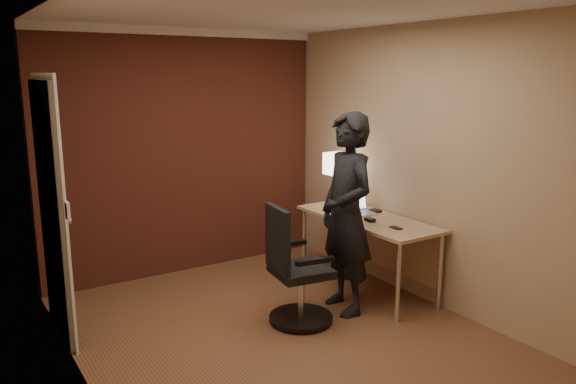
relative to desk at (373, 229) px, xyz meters
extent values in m
plane|color=brown|center=(-1.25, -0.45, -0.60)|extent=(4.00, 4.00, 0.00)
plane|color=white|center=(-1.25, -0.45, 1.90)|extent=(4.00, 4.00, 0.00)
plane|color=tan|center=(-1.25, 1.55, 0.65)|extent=(3.00, 0.00, 3.00)
plane|color=tan|center=(-1.25, -2.45, 0.65)|extent=(3.00, 0.00, 3.00)
plane|color=tan|center=(-2.75, -0.45, 0.65)|extent=(0.00, 4.00, 4.00)
plane|color=tan|center=(0.25, -0.45, 0.65)|extent=(0.00, 4.00, 4.00)
cube|color=brown|center=(-1.25, 1.52, 0.65)|extent=(2.98, 0.06, 2.50)
cube|color=silver|center=(-1.25, 1.51, 1.86)|extent=(3.00, 0.08, 0.08)
cube|color=silver|center=(-2.71, -0.45, 1.86)|extent=(0.08, 4.00, 0.08)
cube|color=silver|center=(0.21, -0.45, 1.86)|extent=(0.08, 4.00, 0.08)
cube|color=silver|center=(-2.73, 0.65, 0.40)|extent=(0.05, 0.82, 2.02)
cube|color=silver|center=(-2.71, 0.65, 0.40)|extent=(0.02, 0.92, 2.12)
cylinder|color=silver|center=(-2.68, 0.32, 0.40)|extent=(0.05, 0.05, 0.05)
cube|color=silver|center=(-2.74, 0.00, 0.55)|extent=(0.02, 0.08, 0.12)
cube|color=tan|center=(-0.07, 0.00, 0.11)|extent=(0.60, 1.50, 0.03)
cube|color=tan|center=(0.21, 0.00, -0.17)|extent=(0.02, 1.38, 0.54)
cylinder|color=silver|center=(-0.32, -0.69, -0.25)|extent=(0.04, 0.04, 0.70)
cylinder|color=silver|center=(-0.32, 0.69, -0.25)|extent=(0.04, 0.04, 0.70)
cylinder|color=silver|center=(0.18, -0.69, -0.25)|extent=(0.04, 0.04, 0.70)
cylinder|color=silver|center=(0.18, 0.69, -0.25)|extent=(0.04, 0.04, 0.70)
cube|color=silver|center=(0.01, 0.58, 0.14)|extent=(0.11, 0.11, 0.01)
cylinder|color=silver|center=(0.01, 0.58, 0.29)|extent=(0.01, 0.01, 0.30)
cube|color=white|center=(0.01, 0.58, 0.55)|extent=(0.22, 0.22, 0.22)
cube|color=silver|center=(-0.08, 0.14, 0.14)|extent=(0.36, 0.28, 0.01)
cube|color=silver|center=(-0.07, 0.26, 0.25)|extent=(0.33, 0.11, 0.22)
cube|color=#B2CCF2|center=(-0.07, 0.25, 0.25)|extent=(0.30, 0.09, 0.19)
cube|color=gray|center=(-0.08, 0.13, 0.14)|extent=(0.30, 0.17, 0.00)
cube|color=black|center=(-0.16, -0.13, 0.14)|extent=(0.07, 0.10, 0.03)
cube|color=black|center=(-0.12, -0.44, 0.13)|extent=(0.07, 0.12, 0.01)
cube|color=black|center=(0.12, 0.12, 0.14)|extent=(0.09, 0.11, 0.02)
cylinder|color=black|center=(-0.99, -0.24, -0.56)|extent=(0.54, 0.54, 0.03)
cylinder|color=silver|center=(-0.99, -0.24, -0.36)|extent=(0.06, 0.06, 0.40)
cube|color=black|center=(-0.99, -0.24, -0.15)|extent=(0.50, 0.50, 0.07)
cube|color=black|center=(-1.20, -0.21, 0.15)|extent=(0.11, 0.41, 0.53)
cube|color=black|center=(-0.96, 0.00, 0.01)|extent=(0.33, 0.09, 0.04)
cube|color=black|center=(-1.03, -0.49, 0.01)|extent=(0.33, 0.09, 0.04)
imported|color=black|center=(-0.52, -0.24, 0.27)|extent=(0.50, 0.69, 1.75)
camera|label=1|loc=(-3.48, -3.89, 1.45)|focal=35.00mm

